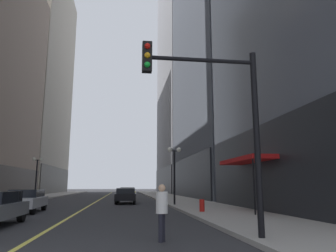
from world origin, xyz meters
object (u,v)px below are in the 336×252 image
car_silver (26,200)px  car_black (126,195)px  car_yellow (127,192)px  street_lamp_right_mid (174,163)px  pedestrian_in_white_shirt (162,208)px  fire_hydrant_right (202,207)px  traffic_light_near_right (221,109)px  street_lamp_left_far (37,169)px

car_silver → car_black: bearing=55.5°
car_yellow → street_lamp_right_mid: street_lamp_right_mid is taller
pedestrian_in_white_shirt → fire_hydrant_right: pedestrian_in_white_shirt is taller
car_black → car_yellow: (0.21, 10.73, 0.00)m
traffic_light_near_right → pedestrian_in_white_shirt: bearing=159.2°
car_silver → car_yellow: size_ratio=0.93×
street_lamp_left_far → fire_hydrant_right: size_ratio=5.54×
car_yellow → fire_hydrant_right: bearing=-80.0°
pedestrian_in_white_shirt → street_lamp_right_mid: bearing=79.7°
car_silver → street_lamp_right_mid: (9.45, 3.93, 2.54)m
street_lamp_left_far → street_lamp_right_mid: 16.78m
car_black → traffic_light_near_right: 20.41m
car_silver → street_lamp_left_far: (-3.35, 14.77, 2.54)m
car_silver → car_black: 10.37m
car_silver → car_yellow: 20.21m
car_yellow → street_lamp_left_far: (-9.44, -4.50, 2.54)m
car_black → fire_hydrant_right: bearing=-69.9°
street_lamp_right_mid → fire_hydrant_right: bearing=-85.6°
traffic_light_near_right → fire_hydrant_right: bearing=80.1°
street_lamp_left_far → pedestrian_in_white_shirt: bearing=-68.5°
car_yellow → street_lamp_left_far: size_ratio=1.05×
car_silver → pedestrian_in_white_shirt: size_ratio=2.73×
car_black → street_lamp_left_far: street_lamp_left_far is taller
street_lamp_right_mid → fire_hydrant_right: size_ratio=5.54×
car_yellow → pedestrian_in_white_shirt: size_ratio=2.93×
pedestrian_in_white_shirt → fire_hydrant_right: bearing=68.9°
car_yellow → traffic_light_near_right: (2.31, -30.76, 3.02)m
car_black → street_lamp_right_mid: size_ratio=1.01×
car_silver → pedestrian_in_white_shirt: (6.77, -10.86, 0.20)m
car_black → car_yellow: bearing=88.9°
car_black → street_lamp_right_mid: street_lamp_right_mid is taller
car_silver → fire_hydrant_right: 10.29m
car_yellow → fire_hydrant_right: 22.23m
car_silver → car_yellow: (6.09, 19.28, 0.00)m
street_lamp_left_far → street_lamp_right_mid: same height
car_yellow → pedestrian_in_white_shirt: (0.68, -30.14, 0.20)m
car_silver → pedestrian_in_white_shirt: bearing=-58.1°
street_lamp_right_mid → street_lamp_left_far: bearing=139.7°
fire_hydrant_right → car_silver: bearing=165.3°
car_black → pedestrian_in_white_shirt: bearing=-87.4°
car_silver → car_yellow: same height
pedestrian_in_white_shirt → street_lamp_right_mid: 15.21m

